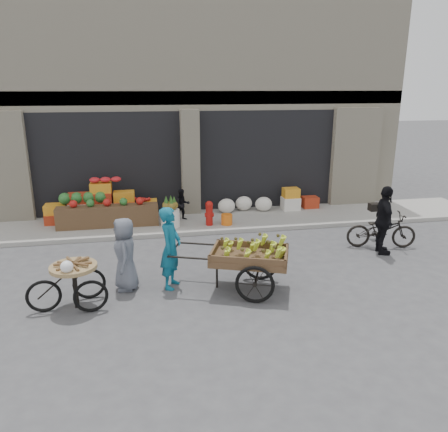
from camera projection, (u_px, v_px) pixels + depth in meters
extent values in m
plane|color=#424244|center=(219.00, 282.00, 9.13)|extent=(80.00, 80.00, 0.00)
cube|color=gray|center=(195.00, 222.00, 12.98)|extent=(18.00, 2.20, 0.12)
cube|color=beige|center=(179.00, 99.00, 15.86)|extent=(14.00, 6.00, 7.00)
cube|color=gray|center=(188.00, 98.00, 13.14)|extent=(14.00, 0.30, 0.40)
cube|color=black|center=(109.00, 160.00, 13.87)|extent=(4.40, 1.60, 3.10)
cube|color=black|center=(260.00, 156.00, 14.74)|extent=(4.40, 1.60, 3.10)
cube|color=beige|center=(190.00, 162.00, 13.51)|extent=(0.55, 0.80, 3.22)
cube|color=brown|center=(108.00, 216.00, 12.29)|extent=(2.80, 0.45, 0.60)
sphere|color=#1E5923|center=(83.00, 198.00, 12.51)|extent=(0.34, 0.34, 0.34)
cylinder|color=silver|center=(170.00, 218.00, 12.28)|extent=(0.52, 0.52, 0.50)
cylinder|color=#A5140F|center=(209.00, 216.00, 12.42)|extent=(0.20, 0.20, 0.56)
sphere|color=#A5140F|center=(209.00, 205.00, 12.33)|extent=(0.22, 0.22, 0.22)
cylinder|color=orange|center=(227.00, 219.00, 12.50)|extent=(0.32, 0.32, 0.30)
ellipsoid|color=silver|center=(245.00, 205.00, 13.76)|extent=(1.70, 0.60, 0.44)
imported|color=black|center=(182.00, 205.00, 12.86)|extent=(0.51, 0.43, 0.93)
cube|color=brown|center=(250.00, 258.00, 8.58)|extent=(1.73, 1.43, 0.13)
torus|color=black|center=(255.00, 285.00, 8.14)|extent=(0.73, 0.32, 0.75)
torus|color=black|center=(260.00, 263.00, 9.14)|extent=(0.73, 0.32, 0.75)
cylinder|color=black|center=(217.00, 273.00, 8.80)|extent=(0.06, 0.06, 0.62)
imported|color=#0F5B77|center=(171.00, 248.00, 8.69)|extent=(0.60, 0.72, 1.68)
cylinder|color=#9E7F51|center=(73.00, 267.00, 7.87)|extent=(0.95, 0.95, 0.07)
cube|color=black|center=(75.00, 287.00, 7.98)|extent=(0.09, 0.09, 0.80)
torus|color=black|center=(91.00, 296.00, 7.84)|extent=(0.62, 0.15, 0.62)
torus|color=black|center=(89.00, 284.00, 8.34)|extent=(0.62, 0.15, 0.62)
torus|color=black|center=(44.00, 296.00, 7.84)|extent=(0.62, 0.15, 0.62)
imported|color=slate|center=(125.00, 254.00, 8.63)|extent=(0.51, 0.75, 1.49)
imported|color=black|center=(381.00, 230.00, 11.00)|extent=(1.81, 0.98, 0.90)
imported|color=black|center=(384.00, 220.00, 10.47)|extent=(0.63, 1.05, 1.68)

